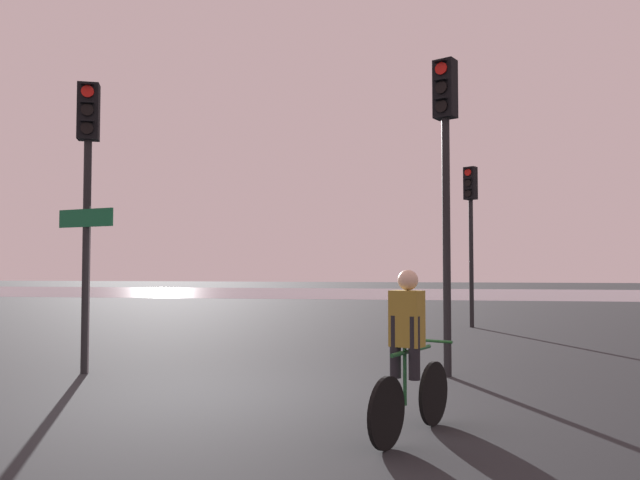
% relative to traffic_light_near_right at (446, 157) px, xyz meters
% --- Properties ---
extents(ground_plane, '(120.00, 120.00, 0.00)m').
position_rel_traffic_light_near_right_xyz_m(ground_plane, '(-2.90, -1.99, -3.33)').
color(ground_plane, black).
extents(water_strip, '(80.00, 16.00, 0.01)m').
position_rel_traffic_light_near_right_xyz_m(water_strip, '(-2.90, 29.72, -3.33)').
color(water_strip, slate).
rests_on(water_strip, ground).
extents(traffic_light_near_right, '(0.40, 0.42, 4.82)m').
position_rel_traffic_light_near_right_xyz_m(traffic_light_near_right, '(0.00, 0.00, 0.00)').
color(traffic_light_near_right, black).
rests_on(traffic_light_near_right, ground).
extents(traffic_light_near_left, '(0.38, 0.40, 4.54)m').
position_rel_traffic_light_near_right_xyz_m(traffic_light_near_left, '(-5.55, -0.57, -0.18)').
color(traffic_light_near_left, black).
rests_on(traffic_light_near_left, ground).
extents(traffic_light_far_right, '(0.40, 0.42, 4.40)m').
position_rel_traffic_light_near_right_xyz_m(traffic_light_far_right, '(1.04, 7.88, -0.27)').
color(traffic_light_far_right, black).
rests_on(traffic_light_far_right, ground).
extents(direction_sign_post, '(1.06, 0.34, 2.60)m').
position_rel_traffic_light_near_right_xyz_m(direction_sign_post, '(-5.53, -0.59, -1.63)').
color(direction_sign_post, slate).
rests_on(direction_sign_post, ground).
extents(cyclist, '(0.79, 1.57, 1.62)m').
position_rel_traffic_light_near_right_xyz_m(cyclist, '(-0.54, -3.51, -2.51)').
color(cyclist, black).
rests_on(cyclist, ground).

